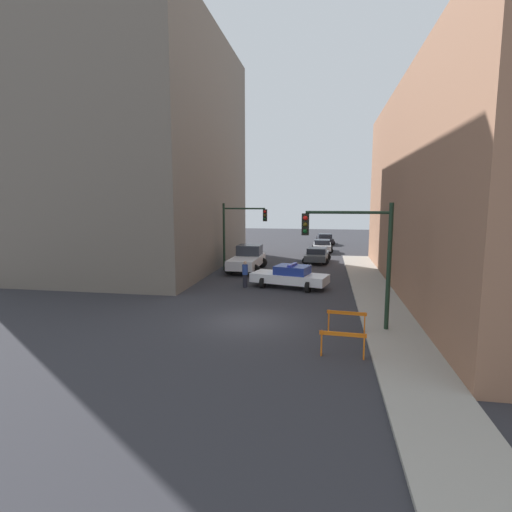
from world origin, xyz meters
TOP-DOWN VIEW (x-y plane):
  - ground_plane at (0.00, 0.00)m, footprint 120.00×120.00m
  - sidewalk_right at (6.20, 0.00)m, footprint 2.40×44.00m
  - building_corner_left at (-12.00, 14.00)m, footprint 14.00×20.00m
  - building_right at (13.40, 8.00)m, footprint 12.00×28.00m
  - traffic_light_near at (4.73, -0.42)m, footprint 3.64×0.35m
  - traffic_light_far at (-3.30, 12.72)m, footprint 3.44×0.35m
  - police_car at (1.22, 7.36)m, footprint 5.01×3.07m
  - white_truck at (-2.63, 13.07)m, footprint 2.72×5.44m
  - parked_car_near at (2.61, 17.96)m, footprint 2.47×4.41m
  - parked_car_mid at (2.99, 25.51)m, footprint 2.31×4.32m
  - parked_car_far at (3.22, 33.23)m, footprint 2.55×4.46m
  - pedestrian_crossing at (-1.57, 6.96)m, footprint 0.48×0.48m
  - barrier_front at (4.00, -3.52)m, footprint 1.60×0.26m
  - barrier_mid at (4.27, -0.82)m, footprint 1.60×0.30m

SIDE VIEW (x-z plane):
  - ground_plane at x=0.00m, z-range 0.00..0.00m
  - sidewalk_right at x=6.20m, z-range 0.00..0.12m
  - barrier_front at x=4.00m, z-range 0.17..1.07m
  - barrier_mid at x=4.27m, z-range 0.17..1.07m
  - parked_car_near at x=2.61m, z-range 0.02..1.33m
  - parked_car_mid at x=2.99m, z-range 0.02..1.33m
  - parked_car_far at x=3.22m, z-range 0.02..1.33m
  - police_car at x=1.22m, z-range -0.04..1.48m
  - pedestrian_crossing at x=-1.57m, z-range 0.03..1.69m
  - white_truck at x=-2.63m, z-range -0.04..1.86m
  - traffic_light_far at x=-3.30m, z-range 0.80..6.00m
  - traffic_light_near at x=4.73m, z-range 0.93..6.13m
  - building_right at x=13.40m, z-range 0.00..12.30m
  - building_corner_left at x=-12.00m, z-range 0.00..18.45m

